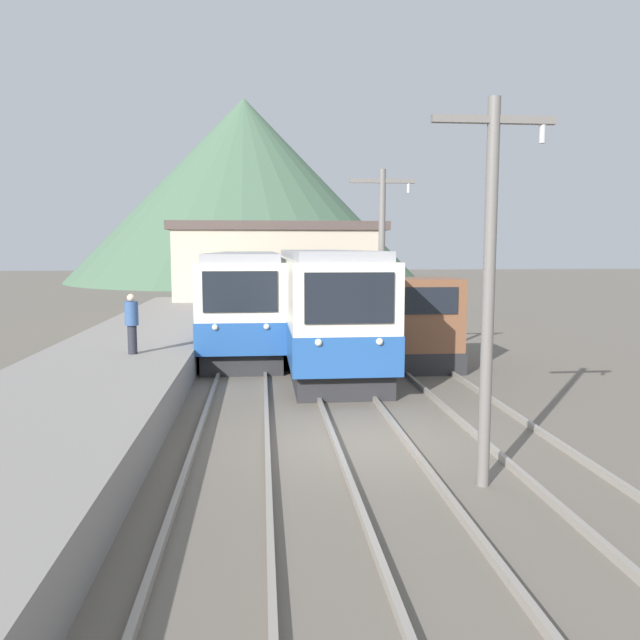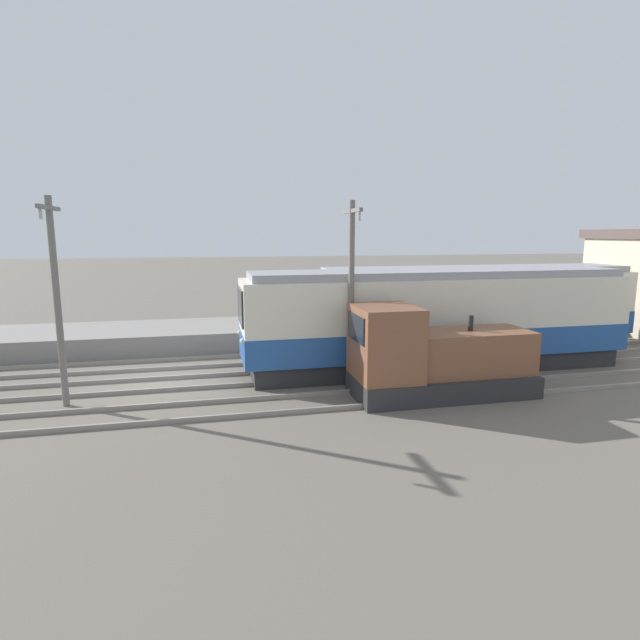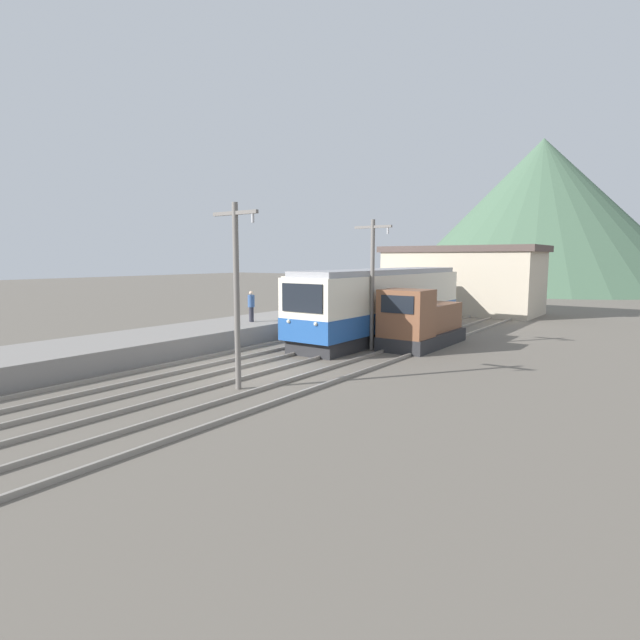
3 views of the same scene
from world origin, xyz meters
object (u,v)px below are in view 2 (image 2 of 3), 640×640
Objects in this scene: commuter_train_center at (437,324)px; commuter_train_left at (475,311)px; shunting_locomotive at (433,359)px; catenary_mast_mid at (351,287)px; person_on_platform at (294,305)px; catenary_mast_near at (56,294)px.

commuter_train_left is at bearing 130.58° from commuter_train_center.
commuter_train_center is at bearing 152.93° from shunting_locomotive.
shunting_locomotive is 3.60m from catenary_mast_mid.
catenary_mast_mid reaches higher than commuter_train_left.
shunting_locomotive is (5.80, -4.80, -0.54)m from commuter_train_left.
person_on_platform is at bearing -174.50° from catenary_mast_mid.
catenary_mast_near reaches higher than shunting_locomotive.
shunting_locomotive is at bearing -39.62° from commuter_train_left.
catenary_mast_mid is at bearing 5.50° from person_on_platform.
catenary_mast_mid is at bearing -58.98° from commuter_train_left.
shunting_locomotive is 0.94× the size of catenary_mast_mid.
commuter_train_left is at bearing 121.02° from catenary_mast_mid.
catenary_mast_mid is (-1.49, -2.36, 2.26)m from shunting_locomotive.
commuter_train_left is 4.30m from commuter_train_center.
catenary_mast_mid is 3.64× the size of person_on_platform.
commuter_train_left is 0.97× the size of commuter_train_center.
catenary_mast_near is 9.09m from catenary_mast_mid.
commuter_train_left is at bearing 68.62° from person_on_platform.
commuter_train_center is 2.54× the size of shunting_locomotive.
commuter_train_center is 4.50m from catenary_mast_mid.
commuter_train_center reaches higher than shunting_locomotive.
catenary_mast_near is (4.31, -16.25, 1.72)m from commuter_train_left.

